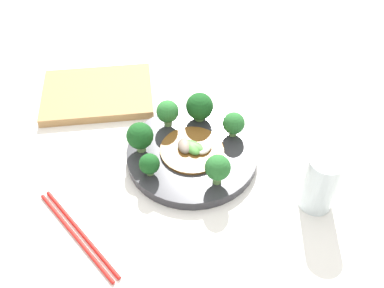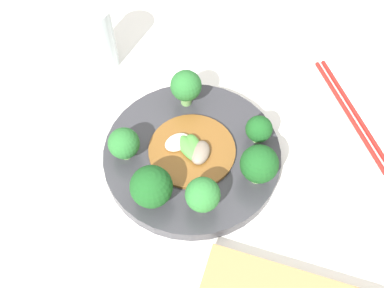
{
  "view_description": "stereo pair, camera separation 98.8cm",
  "coord_description": "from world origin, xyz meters",
  "views": [
    {
      "loc": [
        -0.1,
        0.59,
        1.41
      ],
      "look_at": [
        0.01,
        -0.04,
        0.75
      ],
      "focal_mm": 42.0,
      "sensor_mm": 36.0,
      "label": 1
    },
    {
      "loc": [
        0.22,
        -0.34,
        1.31
      ],
      "look_at": [
        0.01,
        -0.04,
        0.75
      ],
      "focal_mm": 42.0,
      "sensor_mm": 36.0,
      "label": 2
    }
  ],
  "objects": [
    {
      "name": "broccoli_southeast",
      "position": [
        0.07,
        -0.1,
        0.77
      ],
      "size": [
        0.05,
        0.05,
        0.06
      ],
      "color": "#89B76B",
      "rests_on": "plate"
    },
    {
      "name": "plate",
      "position": [
        0.01,
        -0.04,
        0.72
      ],
      "size": [
        0.27,
        0.27,
        0.02
      ],
      "color": "#333338",
      "rests_on": "table"
    },
    {
      "name": "table",
      "position": [
        0.0,
        0.0,
        0.36
      ],
      "size": [
        0.92,
        0.77,
        0.71
      ],
      "color": "silver",
      "rests_on": "ground_plane"
    },
    {
      "name": "chopsticks",
      "position": [
        0.18,
        0.19,
        0.71
      ],
      "size": [
        0.2,
        0.17,
        0.01
      ],
      "color": "red",
      "rests_on": "table"
    },
    {
      "name": "broccoli_southwest",
      "position": [
        -0.07,
        -0.1,
        0.76
      ],
      "size": [
        0.05,
        0.05,
        0.06
      ],
      "color": "#7AAD5B",
      "rests_on": "plate"
    },
    {
      "name": "broccoli_northeast",
      "position": [
        0.08,
        0.04,
        0.76
      ],
      "size": [
        0.04,
        0.04,
        0.05
      ],
      "color": "#70A356",
      "rests_on": "plate"
    },
    {
      "name": "drinking_glass",
      "position": [
        -0.24,
        0.04,
        0.77
      ],
      "size": [
        0.06,
        0.06,
        0.12
      ],
      "color": "silver",
      "rests_on": "table"
    },
    {
      "name": "broccoli_northwest",
      "position": [
        -0.05,
        0.04,
        0.77
      ],
      "size": [
        0.05,
        0.05,
        0.07
      ],
      "color": "#70A356",
      "rests_on": "plate"
    },
    {
      "name": "stirfry_center",
      "position": [
        0.01,
        -0.04,
        0.74
      ],
      "size": [
        0.13,
        0.13,
        0.02
      ],
      "color": "brown",
      "rests_on": "plate"
    },
    {
      "name": "cutting_board",
      "position": [
        0.26,
        -0.19,
        0.72
      ],
      "size": [
        0.3,
        0.25,
        0.02
      ],
      "color": "#AD7F4C",
      "rests_on": "table"
    },
    {
      "name": "broccoli_east",
      "position": [
        0.11,
        -0.02,
        0.77
      ],
      "size": [
        0.06,
        0.06,
        0.07
      ],
      "color": "#89B76B",
      "rests_on": "plate"
    },
    {
      "name": "broccoli_south",
      "position": [
        0.01,
        -0.13,
        0.77
      ],
      "size": [
        0.06,
        0.06,
        0.07
      ],
      "color": "#70A356",
      "rests_on": "plate"
    }
  ]
}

